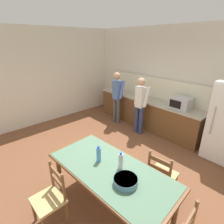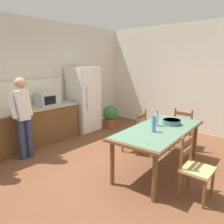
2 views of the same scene
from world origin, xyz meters
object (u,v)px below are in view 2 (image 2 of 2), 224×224
Objects in this scene: chair_side_far_right at (135,132)px; potted_plant at (110,115)px; dining_table at (160,133)px; chair_side_near_left at (195,168)px; bottle_off_centre at (157,119)px; person_at_counter at (23,114)px; microwave at (47,99)px; serving_bowl at (172,122)px; refrigerator at (84,99)px; chair_head_end at (184,129)px; bottle_near_centre at (154,125)px.

potted_plant is (0.95, 1.54, -0.06)m from chair_side_far_right.
dining_table is 2.25× the size of chair_side_near_left.
potted_plant is at bearing 60.16° from bottle_off_centre.
dining_table is 2.25× the size of chair_side_far_right.
chair_side_near_left is at bearing -116.92° from dining_table.
person_at_counter is (-1.39, 2.13, 0.01)m from bottle_off_centre.
microwave reaches higher than dining_table.
serving_bowl is 2.61m from potted_plant.
refrigerator is 2.76m from chair_head_end.
bottle_off_centre is at bearing -146.81° from person_at_counter.
microwave is at bearing 93.29° from bottle_near_centre.
chair_side_near_left is (0.01, -3.55, -0.59)m from microwave.
person_at_counter is at bearing 120.03° from dining_table.
chair_side_far_right is at bearing 62.88° from dining_table.
serving_bowl is at bearing -2.87° from bottle_near_centre.
microwave is 1.85× the size of bottle_off_centre.
microwave is at bearing 100.69° from bottle_off_centre.
dining_table reaches higher than potted_plant.
dining_table is at bearing -104.68° from refrigerator.
chair_side_near_left is 1.89m from chair_head_end.
microwave reaches higher than chair_side_far_right.
chair_side_near_left is 1.75m from chair_side_far_right.
serving_bowl is (0.35, -0.05, 0.13)m from dining_table.
dining_table is 2.61m from person_at_counter.
refrigerator is at bearing -76.10° from person_at_counter.
person_at_counter is (-1.30, 2.25, 0.21)m from dining_table.
refrigerator is 3.73m from chair_side_near_left.
refrigerator reaches higher than bottle_off_centre.
chair_head_end is (1.28, 0.08, -0.25)m from dining_table.
chair_side_far_right and chair_head_end have the same top height.
microwave is 1.85× the size of bottle_near_centre.
person_at_counter reaches higher than serving_bowl.
dining_table is (-0.72, -2.75, -0.19)m from refrigerator.
bottle_near_centre is (-0.97, -2.77, 0.01)m from refrigerator.
chair_head_end is (1.19, -0.04, -0.45)m from bottle_off_centre.
chair_side_far_right reaches higher than serving_bowl.
refrigerator is 0.91m from potted_plant.
person_at_counter is (-1.65, 2.30, 0.08)m from serving_bowl.
chair_side_near_left is 3.19m from person_at_counter.
refrigerator is at bearing -0.96° from microwave.
bottle_near_centre is 2.88m from potted_plant.
refrigerator reaches higher than microwave.
chair_side_near_left reaches higher than serving_bowl.
bottle_off_centre is 0.30× the size of chair_side_near_left.
microwave reaches higher than bottle_near_centre.
bottle_off_centre is 0.17× the size of person_at_counter.
refrigerator reaches higher than dining_table.
serving_bowl is at bearing 93.19° from chair_head_end.
bottle_off_centre reaches higher than potted_plant.
bottle_near_centre is 0.30× the size of chair_head_end.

